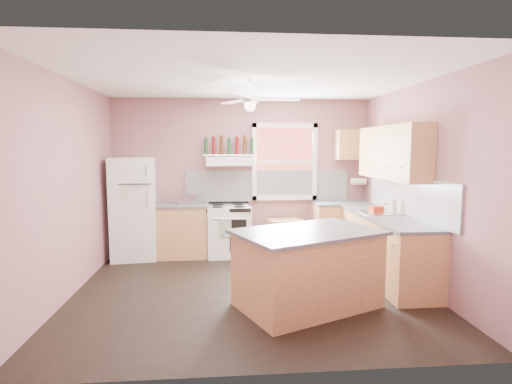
{
  "coord_description": "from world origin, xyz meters",
  "views": [
    {
      "loc": [
        -0.35,
        -5.06,
        1.85
      ],
      "look_at": [
        0.1,
        0.3,
        1.25
      ],
      "focal_mm": 28.0,
      "sensor_mm": 36.0,
      "label": 1
    }
  ],
  "objects": [
    {
      "name": "floor",
      "position": [
        0.0,
        0.0,
        0.0
      ],
      "size": [
        4.5,
        4.5,
        0.0
      ],
      "primitive_type": "plane",
      "color": "black",
      "rests_on": "ground"
    },
    {
      "name": "ceiling",
      "position": [
        0.0,
        0.0,
        2.7
      ],
      "size": [
        4.5,
        4.5,
        0.0
      ],
      "primitive_type": "plane",
      "color": "white",
      "rests_on": "ground"
    },
    {
      "name": "wall_back",
      "position": [
        0.0,
        2.02,
        1.35
      ],
      "size": [
        4.5,
        0.05,
        2.7
      ],
      "primitive_type": "cube",
      "color": "#8E5E5F",
      "rests_on": "ground"
    },
    {
      "name": "wall_right",
      "position": [
        2.27,
        0.0,
        1.35
      ],
      "size": [
        0.05,
        4.0,
        2.7
      ],
      "primitive_type": "cube",
      "color": "#8E5E5F",
      "rests_on": "ground"
    },
    {
      "name": "wall_left",
      "position": [
        -2.27,
        0.0,
        1.35
      ],
      "size": [
        0.05,
        4.0,
        2.7
      ],
      "primitive_type": "cube",
      "color": "#8E5E5F",
      "rests_on": "ground"
    },
    {
      "name": "backsplash_back",
      "position": [
        0.45,
        1.99,
        1.18
      ],
      "size": [
        2.9,
        0.03,
        0.55
      ],
      "primitive_type": "cube",
      "color": "white",
      "rests_on": "wall_back"
    },
    {
      "name": "backsplash_right",
      "position": [
        2.23,
        0.3,
        1.18
      ],
      "size": [
        0.03,
        2.6,
        0.55
      ],
      "primitive_type": "cube",
      "color": "white",
      "rests_on": "wall_right"
    },
    {
      "name": "window_view",
      "position": [
        0.75,
        1.98,
        1.6
      ],
      "size": [
        1.0,
        0.02,
        1.2
      ],
      "primitive_type": "cube",
      "color": "maroon",
      "rests_on": "wall_back"
    },
    {
      "name": "window_frame",
      "position": [
        0.75,
        1.96,
        1.6
      ],
      "size": [
        1.16,
        0.07,
        1.36
      ],
      "primitive_type": "cube",
      "color": "white",
      "rests_on": "wall_back"
    },
    {
      "name": "refrigerator",
      "position": [
        -1.83,
        1.66,
        0.84
      ],
      "size": [
        0.79,
        0.77,
        1.69
      ],
      "primitive_type": "cube",
      "rotation": [
        0.0,
        0.0,
        0.12
      ],
      "color": "white",
      "rests_on": "floor"
    },
    {
      "name": "base_cabinet_left",
      "position": [
        -1.06,
        1.7,
        0.43
      ],
      "size": [
        0.9,
        0.6,
        0.86
      ],
      "primitive_type": "cube",
      "color": "#AB7447",
      "rests_on": "floor"
    },
    {
      "name": "counter_left",
      "position": [
        -1.06,
        1.7,
        0.88
      ],
      "size": [
        0.92,
        0.62,
        0.04
      ],
      "primitive_type": "cube",
      "color": "#4F4F52",
      "rests_on": "base_cabinet_left"
    },
    {
      "name": "toaster",
      "position": [
        -0.94,
        1.69,
        0.99
      ],
      "size": [
        0.3,
        0.19,
        0.18
      ],
      "primitive_type": "cube",
      "rotation": [
        0.0,
        0.0,
        -0.11
      ],
      "color": "silver",
      "rests_on": "counter_left"
    },
    {
      "name": "stove",
      "position": [
        -0.26,
        1.69,
        0.43
      ],
      "size": [
        0.76,
        0.68,
        0.86
      ],
      "primitive_type": "cube",
      "rotation": [
        0.0,
        0.0,
        0.06
      ],
      "color": "white",
      "rests_on": "floor"
    },
    {
      "name": "range_hood",
      "position": [
        -0.23,
        1.75,
        1.62
      ],
      "size": [
        0.78,
        0.5,
        0.14
      ],
      "primitive_type": "cube",
      "color": "white",
      "rests_on": "wall_back"
    },
    {
      "name": "bottle_shelf",
      "position": [
        -0.23,
        1.87,
        1.72
      ],
      "size": [
        0.9,
        0.26,
        0.03
      ],
      "primitive_type": "cube",
      "color": "white",
      "rests_on": "range_hood"
    },
    {
      "name": "cart",
      "position": [
        0.74,
        1.75,
        0.28
      ],
      "size": [
        0.61,
        0.46,
        0.56
      ],
      "primitive_type": "cube",
      "rotation": [
        0.0,
        0.0,
        0.18
      ],
      "color": "#AB7447",
      "rests_on": "floor"
    },
    {
      "name": "base_cabinet_corner",
      "position": [
        1.75,
        1.7,
        0.43
      ],
      "size": [
        1.0,
        0.6,
        0.86
      ],
      "primitive_type": "cube",
      "color": "#AB7447",
      "rests_on": "floor"
    },
    {
      "name": "base_cabinet_right",
      "position": [
        1.95,
        0.3,
        0.43
      ],
      "size": [
        0.6,
        2.2,
        0.86
      ],
      "primitive_type": "cube",
      "color": "#AB7447",
      "rests_on": "floor"
    },
    {
      "name": "counter_corner",
      "position": [
        1.75,
        1.7,
        0.88
      ],
      "size": [
        1.02,
        0.62,
        0.04
      ],
      "primitive_type": "cube",
      "color": "#4F4F52",
      "rests_on": "base_cabinet_corner"
    },
    {
      "name": "counter_right",
      "position": [
        1.94,
        0.3,
        0.88
      ],
      "size": [
        0.62,
        2.22,
        0.04
      ],
      "primitive_type": "cube",
      "color": "#4F4F52",
      "rests_on": "base_cabinet_right"
    },
    {
      "name": "sink",
      "position": [
        1.94,
        0.5,
        0.9
      ],
      "size": [
        0.55,
        0.45,
        0.03
      ],
      "primitive_type": "cube",
      "color": "silver",
      "rests_on": "counter_right"
    },
    {
      "name": "faucet",
      "position": [
        2.1,
        0.5,
        0.97
      ],
      "size": [
        0.03,
        0.03,
        0.14
      ],
      "primitive_type": "cylinder",
      "color": "silver",
      "rests_on": "sink"
    },
    {
      "name": "upper_cabinet_right",
      "position": [
        2.08,
        0.5,
        1.78
      ],
      "size": [
        0.33,
        1.8,
        0.76
      ],
      "primitive_type": "cube",
      "color": "#AB7447",
      "rests_on": "wall_right"
    },
    {
      "name": "upper_cabinet_corner",
      "position": [
        1.95,
        1.83,
        1.9
      ],
      "size": [
        0.6,
        0.33,
        0.52
      ],
      "primitive_type": "cube",
      "color": "#AB7447",
      "rests_on": "wall_back"
    },
    {
      "name": "paper_towel",
      "position": [
        2.07,
        1.86,
        1.25
      ],
      "size": [
        0.26,
        0.12,
        0.12
      ],
      "primitive_type": "cylinder",
      "rotation": [
        0.0,
        1.57,
        0.0
      ],
      "color": "white",
      "rests_on": "wall_back"
    },
    {
      "name": "island",
      "position": [
        0.62,
        -0.62,
        0.43
      ],
      "size": [
        1.78,
        1.5,
        0.86
      ],
      "primitive_type": "cube",
      "rotation": [
        0.0,
        0.0,
        0.42
      ],
      "color": "#AB7447",
      "rests_on": "floor"
    },
    {
      "name": "island_top",
      "position": [
        0.62,
        -0.62,
        0.88
      ],
      "size": [
        1.9,
        1.62,
        0.04
      ],
      "primitive_type": "cube",
      "rotation": [
        0.0,
        0.0,
        0.42
      ],
      "color": "#4F4F52",
      "rests_on": "island"
    },
    {
      "name": "ceiling_fan_hub",
      "position": [
        0.0,
        0.0,
        2.45
      ],
      "size": [
        0.2,
        0.2,
        0.08
      ],
      "primitive_type": "cylinder",
      "color": "white",
      "rests_on": "ceiling"
    },
    {
      "name": "soap_bottle",
      "position": [
        2.13,
        0.49,
        1.03
      ],
      "size": [
        0.12,
        0.11,
        0.26
      ],
      "primitive_type": "imported",
      "rotation": [
        0.0,
        0.0,
        1.41
      ],
      "color": "silver",
      "rests_on": "counter_right"
    },
    {
      "name": "red_caddy",
      "position": [
        1.88,
        0.52,
        0.95
      ],
      "size": [
        0.2,
        0.16,
        0.1
      ],
      "primitive_type": "cube",
      "rotation": [
        0.0,
        0.0,
        0.25
      ],
      "color": "red",
      "rests_on": "counter_right"
    },
    {
      "name": "wine_bottles",
      "position": [
        -0.23,
        1.87,
        1.88
      ],
      "size": [
        0.86,
        0.06,
        0.31
      ],
      "color": "#143819",
      "rests_on": "bottle_shelf"
    }
  ]
}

